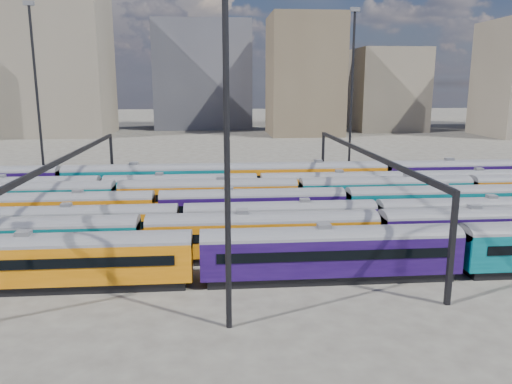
{
  "coord_description": "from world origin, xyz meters",
  "views": [
    {
      "loc": [
        -5.76,
        -50.54,
        14.82
      ],
      "look_at": [
        -1.14,
        3.49,
        3.0
      ],
      "focal_mm": 35.0,
      "sensor_mm": 36.0,
      "label": 1
    }
  ],
  "objects": [
    {
      "name": "ground",
      "position": [
        0.0,
        0.0,
        0.0
      ],
      "size": [
        500.0,
        500.0,
        0.0
      ],
      "primitive_type": "plane",
      "color": "#413D37",
      "rests_on": "ground"
    },
    {
      "name": "rake_0",
      "position": [
        2.99,
        -15.0,
        2.62
      ],
      "size": [
        142.0,
        2.97,
        4.99
      ],
      "color": "black",
      "rests_on": "ground"
    },
    {
      "name": "rake_1",
      "position": [
        -1.71,
        -10.0,
        2.59
      ],
      "size": [
        100.22,
        2.94,
        4.94
      ],
      "color": "black",
      "rests_on": "ground"
    },
    {
      "name": "rake_2",
      "position": [
        -18.3,
        -5.0,
        2.41
      ],
      "size": [
        130.65,
        2.73,
        4.58
      ],
      "color": "black",
      "rests_on": "ground"
    },
    {
      "name": "rake_3",
      "position": [
        -1.81,
        0.0,
        2.54
      ],
      "size": [
        137.92,
        2.88,
        4.84
      ],
      "color": "black",
      "rests_on": "ground"
    },
    {
      "name": "rake_4",
      "position": [
        -6.4,
        5.0,
        2.64
      ],
      "size": [
        102.14,
        2.99,
        5.04
      ],
      "color": "black",
      "rests_on": "ground"
    },
    {
      "name": "rake_5",
      "position": [
        -0.25,
        10.0,
        2.46
      ],
      "size": [
        114.24,
        2.79,
        4.68
      ],
      "color": "black",
      "rests_on": "ground"
    },
    {
      "name": "rake_6",
      "position": [
        -3.93,
        15.0,
        2.79
      ],
      "size": [
        129.29,
        3.15,
        5.31
      ],
      "color": "black",
      "rests_on": "ground"
    },
    {
      "name": "gantry_1",
      "position": [
        -20.0,
        0.0,
        6.79
      ],
      "size": [
        0.35,
        40.35,
        8.03
      ],
      "color": "black",
      "rests_on": "ground"
    },
    {
      "name": "gantry_2",
      "position": [
        10.0,
        0.0,
        6.79
      ],
      "size": [
        0.35,
        40.35,
        8.03
      ],
      "color": "black",
      "rests_on": "ground"
    },
    {
      "name": "mast_1",
      "position": [
        -30.0,
        22.0,
        13.97
      ],
      "size": [
        1.4,
        0.5,
        25.6
      ],
      "color": "black",
      "rests_on": "ground"
    },
    {
      "name": "mast_2",
      "position": [
        -5.0,
        -22.0,
        13.97
      ],
      "size": [
        1.4,
        0.5,
        25.6
      ],
      "color": "black",
      "rests_on": "ground"
    },
    {
      "name": "mast_3",
      "position": [
        15.0,
        24.0,
        13.97
      ],
      "size": [
        1.4,
        0.5,
        25.6
      ],
      "color": "black",
      "rests_on": "ground"
    }
  ]
}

